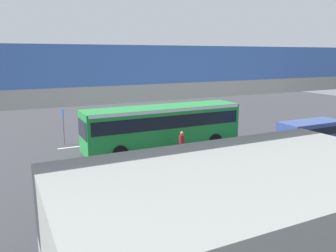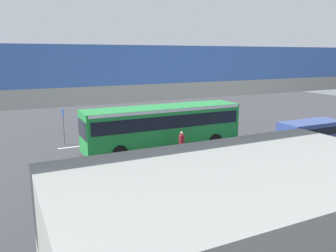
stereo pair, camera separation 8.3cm
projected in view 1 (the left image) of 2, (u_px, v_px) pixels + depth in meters
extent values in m
plane|color=#38383D|center=(162.00, 148.00, 24.99)|extent=(80.00, 80.00, 0.00)
cube|color=#1E8C38|center=(163.00, 126.00, 24.26)|extent=(11.50, 2.55, 2.86)
cube|color=black|center=(163.00, 119.00, 24.15)|extent=(11.04, 2.59, 0.90)
cube|color=white|center=(163.00, 108.00, 23.98)|extent=(11.27, 2.58, 0.20)
cube|color=black|center=(82.00, 129.00, 21.68)|extent=(0.04, 2.24, 1.20)
cylinder|color=black|center=(120.00, 153.00, 21.79)|extent=(1.04, 0.30, 1.04)
cylinder|color=black|center=(109.00, 144.00, 24.03)|extent=(1.04, 0.30, 1.04)
cylinder|color=black|center=(215.00, 141.00, 24.99)|extent=(1.04, 0.30, 1.04)
cylinder|color=black|center=(197.00, 133.00, 27.22)|extent=(1.04, 0.30, 1.04)
cube|color=#33478C|center=(310.00, 134.00, 24.50)|extent=(4.80, 1.95, 1.86)
cube|color=black|center=(311.00, 129.00, 24.43)|extent=(4.42, 1.98, 0.56)
cylinder|color=black|center=(304.00, 150.00, 23.12)|extent=(0.68, 0.22, 0.68)
cylinder|color=black|center=(283.00, 144.00, 24.83)|extent=(0.68, 0.22, 0.68)
cylinder|color=black|center=(336.00, 145.00, 24.50)|extent=(0.68, 0.22, 0.68)
cylinder|color=black|center=(314.00, 139.00, 26.21)|extent=(0.68, 0.22, 0.68)
torus|color=black|center=(279.00, 138.00, 26.46)|extent=(0.72, 0.06, 0.72)
torus|color=black|center=(288.00, 136.00, 26.91)|extent=(0.72, 0.06, 0.72)
cube|color=black|center=(284.00, 135.00, 26.65)|extent=(0.89, 0.04, 0.04)
cylinder|color=black|center=(286.00, 132.00, 26.69)|extent=(0.03, 0.03, 0.40)
cube|color=black|center=(286.00, 130.00, 26.65)|extent=(0.20, 0.08, 0.04)
cylinder|color=black|center=(280.00, 131.00, 26.40)|extent=(0.02, 0.44, 0.02)
cylinder|color=#2D2D38|center=(182.00, 151.00, 22.56)|extent=(0.32, 0.32, 0.85)
cylinder|color=maroon|center=(182.00, 140.00, 22.39)|extent=(0.38, 0.38, 0.70)
sphere|color=tan|center=(182.00, 133.00, 22.29)|extent=(0.22, 0.22, 0.22)
cylinder|color=slate|center=(63.00, 127.00, 25.55)|extent=(0.08, 0.08, 2.80)
cube|color=blue|center=(62.00, 113.00, 25.32)|extent=(0.04, 0.60, 0.60)
cube|color=silver|center=(207.00, 131.00, 30.32)|extent=(2.00, 0.20, 0.01)
cube|color=silver|center=(168.00, 136.00, 28.58)|extent=(2.00, 0.20, 0.01)
cube|color=silver|center=(123.00, 141.00, 26.84)|extent=(2.00, 0.20, 0.01)
cube|color=silver|center=(72.00, 147.00, 25.10)|extent=(2.00, 0.20, 0.01)
cube|color=gray|center=(283.00, 82.00, 13.71)|extent=(24.94, 2.60, 0.50)
cube|color=#3359A5|center=(263.00, 61.00, 14.63)|extent=(24.94, 0.08, 1.10)
cube|color=#3359A5|center=(309.00, 63.00, 12.44)|extent=(24.94, 0.08, 1.10)
cube|color=gray|center=(242.00, 248.00, 8.31)|extent=(9.00, 5.00, 4.20)
cube|color=#192333|center=(191.00, 214.00, 10.56)|extent=(7.65, 0.04, 2.94)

